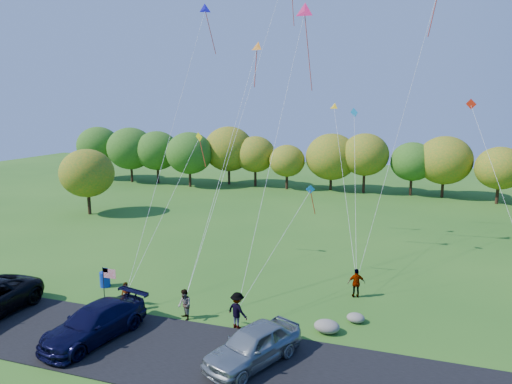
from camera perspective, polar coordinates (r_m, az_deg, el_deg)
ground at (r=26.06m, az=-5.39°, el=-15.22°), size 140.00×140.00×0.00m
asphalt_lane at (r=22.87m, az=-9.60°, el=-19.21°), size 44.00×6.00×0.06m
treeline at (r=57.83m, az=11.44°, el=3.89°), size 75.59×27.92×8.13m
minivan_navy at (r=24.62m, az=-19.56°, el=-15.18°), size 3.49×6.04×1.65m
minivan_silver at (r=21.40m, az=-0.35°, el=-18.58°), size 4.00×5.39×1.71m
flyer_a at (r=27.30m, az=-15.92°, el=-12.46°), size 0.67×0.52×1.64m
flyer_b at (r=25.56m, az=-8.92°, el=-13.76°), size 1.04×1.03×1.69m
flyer_c at (r=24.38m, az=-2.34°, el=-14.57°), size 1.43×1.16×1.94m
flyer_d at (r=28.58m, az=12.44°, el=-11.05°), size 1.13×0.74×1.79m
park_bench at (r=32.95m, az=-29.08°, el=-9.81°), size 1.97×0.54×1.09m
trash_barrel at (r=31.15m, az=-18.36°, el=-10.31°), size 0.64×0.64×0.96m
flag_assembly at (r=27.74m, az=-18.13°, el=-10.15°), size 0.87×0.56×2.35m
boulder_near at (r=24.47m, az=8.85°, el=-16.27°), size 1.31×1.03×0.66m
boulder_far at (r=25.79m, az=12.36°, el=-15.11°), size 0.96×0.80×0.50m
kites_aloft at (r=35.14m, az=6.66°, el=20.68°), size 20.38×9.50×17.30m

